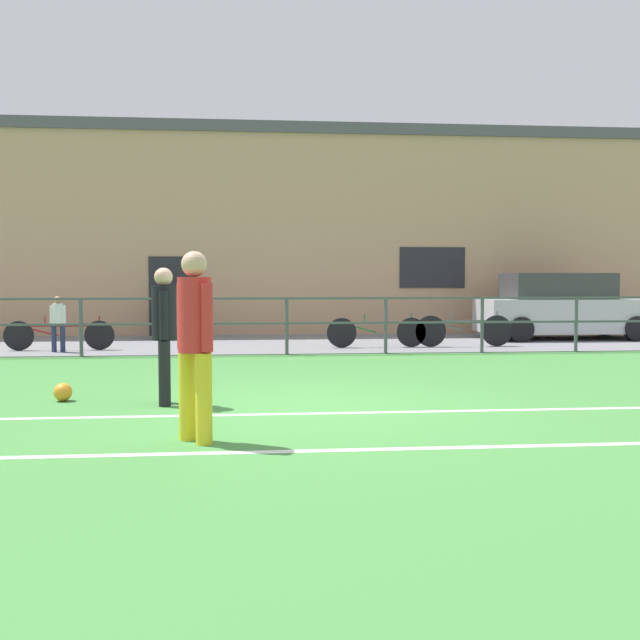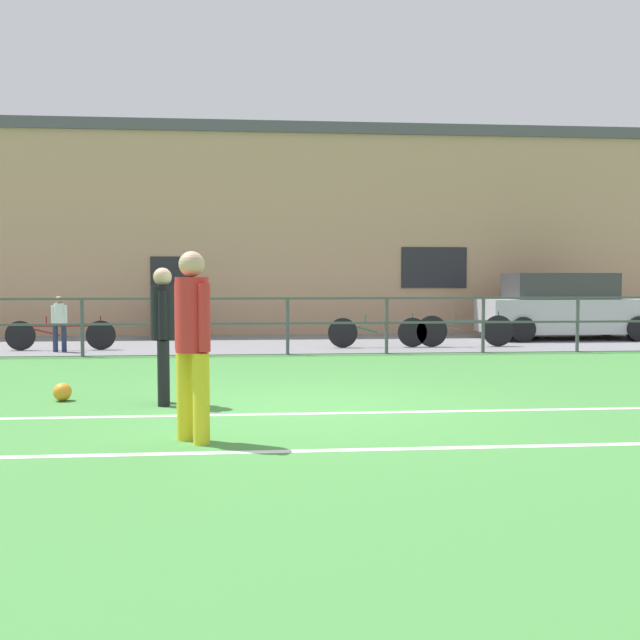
{
  "view_description": "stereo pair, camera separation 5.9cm",
  "coord_description": "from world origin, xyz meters",
  "views": [
    {
      "loc": [
        -0.72,
        -8.55,
        1.52
      ],
      "look_at": [
        0.36,
        2.82,
        0.87
      ],
      "focal_mm": 41.11,
      "sensor_mm": 36.0,
      "label": 1
    },
    {
      "loc": [
        -0.66,
        -8.55,
        1.52
      ],
      "look_at": [
        0.36,
        2.82,
        0.87
      ],
      "focal_mm": 41.11,
      "sensor_mm": 36.0,
      "label": 2
    }
  ],
  "objects": [
    {
      "name": "ground",
      "position": [
        0.0,
        0.0,
        -0.02
      ],
      "size": [
        60.0,
        44.0,
        0.04
      ],
      "primitive_type": "cube",
      "color": "#42843D"
    },
    {
      "name": "field_line_touchline",
      "position": [
        0.0,
        -0.4,
        0.0
      ],
      "size": [
        36.0,
        0.11,
        0.0
      ],
      "primitive_type": "cube",
      "color": "white",
      "rests_on": "ground"
    },
    {
      "name": "field_line_hash",
      "position": [
        0.0,
        -2.19,
        0.0
      ],
      "size": [
        36.0,
        0.11,
        0.0
      ],
      "primitive_type": "cube",
      "color": "white",
      "rests_on": "ground"
    },
    {
      "name": "pavement_strip",
      "position": [
        0.0,
        8.5,
        0.01
      ],
      "size": [
        48.0,
        5.0,
        0.02
      ],
      "primitive_type": "cube",
      "color": "slate",
      "rests_on": "ground"
    },
    {
      "name": "perimeter_fence",
      "position": [
        0.0,
        6.0,
        0.75
      ],
      "size": [
        36.07,
        0.07,
        1.15
      ],
      "color": "#474C51",
      "rests_on": "ground"
    },
    {
      "name": "clubhouse_facade",
      "position": [
        0.0,
        12.2,
        2.85
      ],
      "size": [
        28.0,
        2.56,
        5.67
      ],
      "color": "tan",
      "rests_on": "ground"
    },
    {
      "name": "player_goalkeeper",
      "position": [
        -1.76,
        0.36,
        0.94
      ],
      "size": [
        0.29,
        0.45,
        1.65
      ],
      "rotation": [
        0.0,
        0.0,
        4.82
      ],
      "color": "black",
      "rests_on": "ground"
    },
    {
      "name": "player_striker",
      "position": [
        -1.24,
        -1.73,
        1.01
      ],
      "size": [
        0.35,
        0.4,
        1.77
      ],
      "rotation": [
        0.0,
        0.0,
        5.41
      ],
      "color": "gold",
      "rests_on": "ground"
    },
    {
      "name": "soccer_ball_match",
      "position": [
        -3.05,
        0.73,
        0.11
      ],
      "size": [
        0.23,
        0.23,
        0.23
      ],
      "primitive_type": "sphere",
      "color": "orange",
      "rests_on": "ground"
    },
    {
      "name": "spectator_child",
      "position": [
        -4.64,
        6.81,
        0.67
      ],
      "size": [
        0.31,
        0.2,
        1.15
      ],
      "rotation": [
        0.0,
        0.0,
        3.23
      ],
      "color": "#232D4C",
      "rests_on": "pavement_strip"
    },
    {
      "name": "parked_car_red",
      "position": [
        7.04,
        9.03,
        0.79
      ],
      "size": [
        4.21,
        1.8,
        1.64
      ],
      "color": "#B7B7BC",
      "rests_on": "pavement_strip"
    },
    {
      "name": "bicycle_parked_0",
      "position": [
        -4.72,
        7.2,
        0.35
      ],
      "size": [
        2.27,
        0.04,
        0.72
      ],
      "color": "black",
      "rests_on": "pavement_strip"
    },
    {
      "name": "bicycle_parked_3",
      "position": [
        2.02,
        7.2,
        0.36
      ],
      "size": [
        2.19,
        0.04,
        0.74
      ],
      "color": "black",
      "rests_on": "pavement_strip"
    },
    {
      "name": "bicycle_parked_4",
      "position": [
        3.97,
        7.2,
        0.38
      ],
      "size": [
        2.19,
        0.04,
        0.78
      ],
      "color": "black",
      "rests_on": "pavement_strip"
    },
    {
      "name": "trash_bin_0",
      "position": [
        -2.8,
        9.86,
        0.58
      ],
      "size": [
        0.66,
        0.56,
        1.1
      ],
      "color": "#33383D",
      "rests_on": "pavement_strip"
    }
  ]
}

